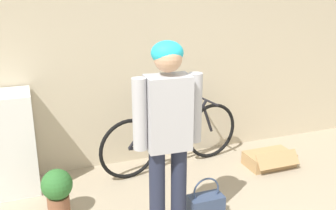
# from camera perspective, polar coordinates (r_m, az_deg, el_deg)

# --- Properties ---
(wall_back) EXTENTS (8.00, 0.07, 2.60)m
(wall_back) POSITION_cam_1_polar(r_m,az_deg,el_deg) (4.37, -6.07, 7.70)
(wall_back) COLOR beige
(wall_back) RESTS_ON ground_plane
(person) EXTENTS (0.56, 0.24, 1.64)m
(person) POSITION_cam_1_polar(r_m,az_deg,el_deg) (3.05, -0.01, -2.76)
(person) COLOR #23283D
(person) RESTS_ON ground_plane
(bicycle) EXTENTS (1.73, 0.46, 0.75)m
(bicycle) POSITION_cam_1_polar(r_m,az_deg,el_deg) (4.43, 0.64, -4.70)
(bicycle) COLOR black
(bicycle) RESTS_ON ground_plane
(handbag) EXTENTS (0.31, 0.17, 0.43)m
(handbag) POSITION_cam_1_polar(r_m,az_deg,el_deg) (3.59, 5.50, -14.60)
(handbag) COLOR #334260
(handbag) RESTS_ON ground_plane
(cardboard_box) EXTENTS (0.54, 0.38, 0.22)m
(cardboard_box) POSITION_cam_1_polar(r_m,az_deg,el_deg) (4.72, 14.48, -7.61)
(cardboard_box) COLOR tan
(cardboard_box) RESTS_ON ground_plane
(potted_plant) EXTENTS (0.28, 0.28, 0.46)m
(potted_plant) POSITION_cam_1_polar(r_m,az_deg,el_deg) (3.72, -15.75, -11.86)
(potted_plant) COLOR brown
(potted_plant) RESTS_ON ground_plane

